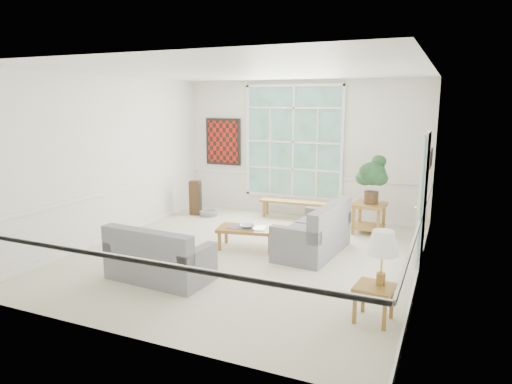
% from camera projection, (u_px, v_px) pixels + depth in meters
% --- Properties ---
extents(floor, '(5.50, 6.00, 0.01)m').
position_uv_depth(floor, '(246.00, 255.00, 7.69)').
color(floor, beige).
rests_on(floor, ground).
extents(ceiling, '(5.50, 6.00, 0.02)m').
position_uv_depth(ceiling, '(245.00, 71.00, 7.10)').
color(ceiling, white).
rests_on(ceiling, ground).
extents(wall_back, '(5.50, 0.02, 3.00)m').
position_uv_depth(wall_back, '(302.00, 149.00, 10.09)').
color(wall_back, white).
rests_on(wall_back, ground).
extents(wall_front, '(5.50, 0.02, 3.00)m').
position_uv_depth(wall_front, '(123.00, 204.00, 4.70)').
color(wall_front, white).
rests_on(wall_front, ground).
extents(wall_left, '(0.02, 6.00, 3.00)m').
position_uv_depth(wall_left, '(111.00, 158.00, 8.47)').
color(wall_left, white).
rests_on(wall_left, ground).
extents(wall_right, '(0.02, 6.00, 3.00)m').
position_uv_depth(wall_right, '(425.00, 178.00, 6.31)').
color(wall_right, white).
rests_on(wall_right, ground).
extents(window_back, '(2.30, 0.08, 2.40)m').
position_uv_depth(window_back, '(293.00, 142.00, 10.10)').
color(window_back, white).
rests_on(window_back, wall_back).
extents(entry_door, '(0.08, 0.90, 2.10)m').
position_uv_depth(entry_door, '(423.00, 201.00, 6.96)').
color(entry_door, white).
rests_on(entry_door, floor).
extents(door_sidelight, '(0.08, 0.26, 1.90)m').
position_uv_depth(door_sidelight, '(420.00, 203.00, 6.37)').
color(door_sidelight, white).
rests_on(door_sidelight, wall_right).
extents(wall_art, '(0.90, 0.06, 1.10)m').
position_uv_depth(wall_art, '(223.00, 142.00, 10.79)').
color(wall_art, '#64100A').
rests_on(wall_art, wall_back).
extents(wall_frame_near, '(0.04, 0.26, 0.32)m').
position_uv_depth(wall_frame_near, '(430.00, 159.00, 7.89)').
color(wall_frame_near, black).
rests_on(wall_frame_near, wall_right).
extents(wall_frame_far, '(0.04, 0.26, 0.32)m').
position_uv_depth(wall_frame_far, '(431.00, 157.00, 8.25)').
color(wall_frame_far, black).
rests_on(wall_frame_far, wall_right).
extents(loveseat_right, '(0.98, 1.68, 0.87)m').
position_uv_depth(loveseat_right, '(312.00, 228.00, 7.71)').
color(loveseat_right, slate).
rests_on(loveseat_right, floor).
extents(loveseat_front, '(1.52, 0.85, 0.80)m').
position_uv_depth(loveseat_front, '(160.00, 252.00, 6.57)').
color(loveseat_front, slate).
rests_on(loveseat_front, floor).
extents(coffee_table, '(1.10, 0.74, 0.38)m').
position_uv_depth(coffee_table, '(247.00, 238.00, 7.98)').
color(coffee_table, olive).
rests_on(coffee_table, floor).
extents(pewter_bowl, '(0.43, 0.43, 0.08)m').
position_uv_depth(pewter_bowl, '(247.00, 226.00, 7.89)').
color(pewter_bowl, '#9B9BA0').
rests_on(pewter_bowl, coffee_table).
extents(window_bench, '(1.68, 0.42, 0.39)m').
position_uv_depth(window_bench, '(297.00, 210.00, 10.02)').
color(window_bench, olive).
rests_on(window_bench, floor).
extents(end_table, '(0.64, 0.64, 0.60)m').
position_uv_depth(end_table, '(369.00, 218.00, 8.90)').
color(end_table, olive).
rests_on(end_table, floor).
extents(houseplant, '(0.61, 0.61, 0.96)m').
position_uv_depth(houseplant, '(372.00, 179.00, 8.72)').
color(houseplant, '#224826').
rests_on(houseplant, end_table).
extents(side_table, '(0.47, 0.47, 0.44)m').
position_uv_depth(side_table, '(374.00, 303.00, 5.33)').
color(side_table, olive).
rests_on(side_table, floor).
extents(table_lamp, '(0.52, 0.52, 0.66)m').
position_uv_depth(table_lamp, '(382.00, 258.00, 5.25)').
color(table_lamp, white).
rests_on(table_lamp, side_table).
extents(pet_bed, '(0.44, 0.44, 0.12)m').
position_uv_depth(pet_bed, '(208.00, 213.00, 10.28)').
color(pet_bed, slate).
rests_on(pet_bed, floor).
extents(floor_speaker, '(0.28, 0.24, 0.78)m').
position_uv_depth(floor_speaker, '(195.00, 198.00, 10.33)').
color(floor_speaker, '#3C2816').
rests_on(floor_speaker, floor).
extents(cat, '(0.38, 0.30, 0.16)m').
position_uv_depth(cat, '(320.00, 215.00, 8.22)').
color(cat, black).
rests_on(cat, loveseat_right).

